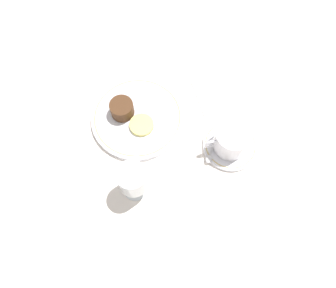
# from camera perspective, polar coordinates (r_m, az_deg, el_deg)

# --- Properties ---
(ground_plane) EXTENTS (3.00, 3.00, 0.00)m
(ground_plane) POSITION_cam_1_polar(r_m,az_deg,el_deg) (0.85, -3.28, 3.02)
(ground_plane) COLOR white
(dinner_plate) EXTENTS (0.24, 0.24, 0.01)m
(dinner_plate) POSITION_cam_1_polar(r_m,az_deg,el_deg) (0.85, -5.33, 4.63)
(dinner_plate) COLOR white
(dinner_plate) RESTS_ON ground_plane
(saucer) EXTENTS (0.14, 0.14, 0.01)m
(saucer) POSITION_cam_1_polar(r_m,az_deg,el_deg) (0.83, 10.76, -0.23)
(saucer) COLOR white
(saucer) RESTS_ON ground_plane
(coffee_cup) EXTENTS (0.11, 0.08, 0.07)m
(coffee_cup) POSITION_cam_1_polar(r_m,az_deg,el_deg) (0.79, 11.00, 0.79)
(coffee_cup) COLOR white
(coffee_cup) RESTS_ON saucer
(spoon) EXTENTS (0.07, 0.10, 0.00)m
(spoon) POSITION_cam_1_polar(r_m,az_deg,el_deg) (0.82, 7.80, -0.52)
(spoon) COLOR silver
(spoon) RESTS_ON saucer
(wine_glass) EXTENTS (0.07, 0.07, 0.11)m
(wine_glass) POSITION_cam_1_polar(r_m,az_deg,el_deg) (0.72, -6.13, -6.26)
(wine_glass) COLOR silver
(wine_glass) RESTS_ON ground_plane
(fork) EXTENTS (0.02, 0.19, 0.01)m
(fork) POSITION_cam_1_polar(r_m,az_deg,el_deg) (0.87, 6.36, 5.39)
(fork) COLOR silver
(fork) RESTS_ON ground_plane
(dessert_cake) EXTENTS (0.06, 0.06, 0.04)m
(dessert_cake) POSITION_cam_1_polar(r_m,az_deg,el_deg) (0.84, -8.02, 6.10)
(dessert_cake) COLOR #4C2D19
(dessert_cake) RESTS_ON dinner_plate
(pineapple_slice) EXTENTS (0.06, 0.06, 0.01)m
(pineapple_slice) POSITION_cam_1_polar(r_m,az_deg,el_deg) (0.83, -4.56, 3.08)
(pineapple_slice) COLOR #EFE075
(pineapple_slice) RESTS_ON dinner_plate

